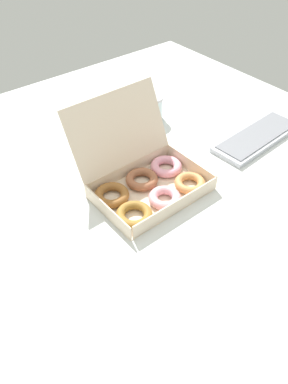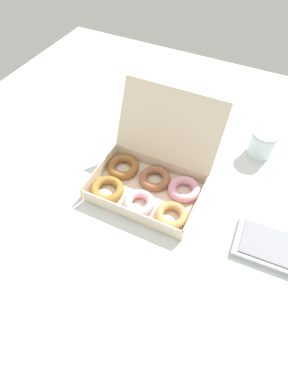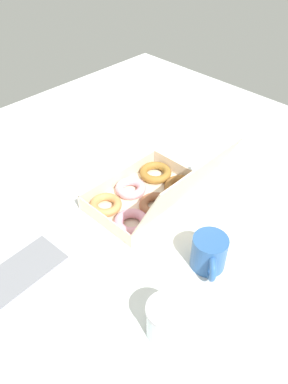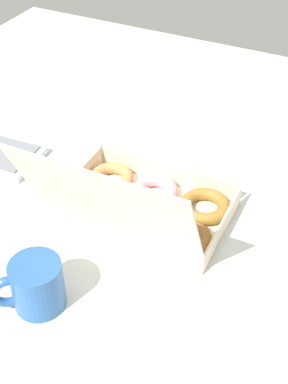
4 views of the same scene
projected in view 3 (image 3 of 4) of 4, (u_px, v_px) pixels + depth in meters
ground_plane at (149, 207)px, 118.48cm from camera, size 180.00×180.00×2.00cm
donut_box at (150, 195)px, 116.33cm from camera, size 37.16×34.79×26.25cm
coffee_mug at (209, 253)px, 96.66cm from camera, size 11.36×11.11×9.66cm
glass_jar at (166, 320)px, 82.43cm from camera, size 9.22×9.22×9.66cm
paper_napkin at (54, 193)px, 121.90cm from camera, size 13.39×12.30×0.15cm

